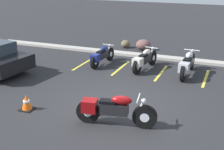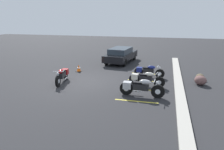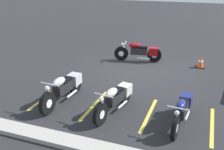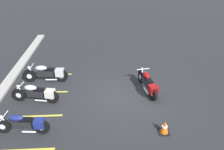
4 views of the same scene
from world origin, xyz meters
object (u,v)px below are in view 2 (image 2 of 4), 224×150
object	(u,v)px
motorcycle_maroon_featured	(62,75)
car_black	(121,55)
landscape_rock_1	(200,77)
parked_bike_1	(145,78)
traffic_cone	(79,68)
parked_bike_0	(148,71)
parked_bike_2	(140,87)
landscape_rock_0	(200,80)

from	to	relation	value
motorcycle_maroon_featured	car_black	bearing A→B (deg)	151.41
motorcycle_maroon_featured	landscape_rock_1	world-z (taller)	motorcycle_maroon_featured
parked_bike_1	traffic_cone	world-z (taller)	parked_bike_1
car_black	traffic_cone	distance (m)	4.59
parked_bike_1	landscape_rock_1	distance (m)	3.87
parked_bike_0	traffic_cone	distance (m)	5.06
parked_bike_0	parked_bike_1	xyz separation A→B (m)	(1.94, 0.01, 0.02)
parked_bike_1	traffic_cone	size ratio (longest dim) A/B	4.18
parked_bike_2	motorcycle_maroon_featured	bearing A→B (deg)	168.35
parked_bike_2	landscape_rock_1	size ratio (longest dim) A/B	4.52
parked_bike_2	traffic_cone	distance (m)	6.39
traffic_cone	car_black	bearing A→B (deg)	149.22
parked_bike_1	parked_bike_2	world-z (taller)	parked_bike_2
car_black	motorcycle_maroon_featured	bearing A→B (deg)	168.72
motorcycle_maroon_featured	parked_bike_1	distance (m)	5.02
parked_bike_0	car_black	size ratio (longest dim) A/B	0.45
car_black	traffic_cone	size ratio (longest dim) A/B	8.87
parked_bike_0	landscape_rock_0	bearing A→B (deg)	-11.75
car_black	landscape_rock_1	xyz separation A→B (m)	(4.12, 6.03, -0.47)
parked_bike_2	landscape_rock_0	distance (m)	4.30
landscape_rock_0	traffic_cone	bearing A→B (deg)	-98.44
car_black	traffic_cone	world-z (taller)	car_black
car_black	landscape_rock_0	size ratio (longest dim) A/B	5.85
motorcycle_maroon_featured	parked_bike_2	size ratio (longest dim) A/B	0.97
parked_bike_1	traffic_cone	distance (m)	5.52
landscape_rock_0	landscape_rock_1	distance (m)	1.03
car_black	landscape_rock_1	world-z (taller)	car_black
landscape_rock_1	car_black	bearing A→B (deg)	-124.36
motorcycle_maroon_featured	traffic_cone	bearing A→B (deg)	171.67
parked_bike_0	traffic_cone	bearing A→B (deg)	-178.01
parked_bike_1	parked_bike_2	size ratio (longest dim) A/B	0.92
car_black	landscape_rock_0	xyz separation A→B (m)	(5.15, 5.92, -0.40)
parked_bike_2	parked_bike_1	bearing A→B (deg)	89.87
parked_bike_0	landscape_rock_1	distance (m)	3.33
landscape_rock_0	traffic_cone	xyz separation A→B (m)	(-1.22, -8.26, -0.04)
traffic_cone	landscape_rock_0	bearing A→B (deg)	81.56
motorcycle_maroon_featured	parked_bike_1	world-z (taller)	motorcycle_maroon_featured
parked_bike_0	landscape_rock_0	xyz separation A→B (m)	(0.96, 3.21, -0.14)
parked_bike_1	traffic_cone	xyz separation A→B (m)	(-2.20, -5.06, -0.21)
motorcycle_maroon_featured	car_black	size ratio (longest dim) A/B	0.49
parked_bike_1	parked_bike_2	bearing A→B (deg)	-83.07
landscape_rock_0	traffic_cone	size ratio (longest dim) A/B	1.52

